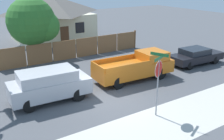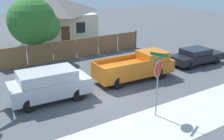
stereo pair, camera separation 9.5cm
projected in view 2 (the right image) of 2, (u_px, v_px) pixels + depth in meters
The scene contains 9 objects.
ground_plane at pixel (111, 100), 14.99m from camera, with size 80.00×80.00×0.00m, color #4C4F54.
sidewalk_strip at pixel (153, 128), 12.13m from camera, with size 36.00×3.20×0.01m.
wooden_fence at pixel (77, 48), 22.63m from camera, with size 12.93×0.12×1.75m.
house at pixel (52, 17), 28.71m from camera, with size 8.28×7.37×4.92m.
oak_tree at pixel (35, 22), 20.75m from camera, with size 4.01×3.82×5.26m.
red_suv at pixel (49, 84), 14.63m from camera, with size 4.51×2.15×1.81m.
orange_pickup at pixel (137, 67), 17.78m from camera, with size 5.64×2.22×1.80m.
parked_sedan at pixel (196, 56), 20.93m from camera, with size 4.67×2.01×1.32m.
stop_sign at pixel (158, 74), 12.56m from camera, with size 0.94×0.85×3.28m.
Camera 2 is at (-7.29, -11.44, 6.59)m, focal length 42.00 mm.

